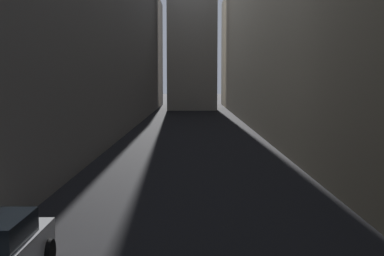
# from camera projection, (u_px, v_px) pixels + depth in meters

# --- Properties ---
(ground_plane) EXTENTS (264.00, 264.00, 0.00)m
(ground_plane) POSITION_uv_depth(u_px,v_px,m) (192.00, 137.00, 39.99)
(ground_plane) COLOR black
(building_block_left) EXTENTS (11.11, 108.00, 18.43)m
(building_block_left) POSITION_uv_depth(u_px,v_px,m) (56.00, 22.00, 41.11)
(building_block_left) COLOR slate
(building_block_left) RESTS_ON ground
(building_block_right) EXTENTS (14.68, 108.00, 18.74)m
(building_block_right) POSITION_uv_depth(u_px,v_px,m) (349.00, 20.00, 41.12)
(building_block_right) COLOR gray
(building_block_right) RESTS_ON ground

